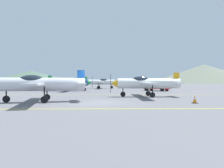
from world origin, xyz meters
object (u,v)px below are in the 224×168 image
Objects in this scene: airplane_back at (101,82)px; traffic_cone_front at (195,99)px; airplane_far at (70,82)px; car_sedan at (157,86)px; airplane_mid at (146,83)px; airplane_near at (39,84)px.

airplane_back is 14.39× the size of traffic_cone_front.
airplane_far is 22.25m from traffic_cone_front.
airplane_far reaches higher than traffic_cone_front.
car_sedan is at bearing 85.07° from traffic_cone_front.
airplane_back is 1.90× the size of car_sedan.
traffic_cone_front is (8.18, -28.42, -1.14)m from airplane_back.
airplane_mid is 22.99m from airplane_back.
airplane_near is 21.88m from car_sedan.
airplane_mid is 6.74m from traffic_cone_front.
airplane_near is 27.57m from airplane_back.
car_sedan is (13.48, 17.22, -0.59)m from airplane_near.
traffic_cone_front is (12.86, -18.12, -1.14)m from airplane_far.
car_sedan is at bearing 0.80° from airplane_far.
car_sedan is at bearing 71.35° from airplane_mid.
airplane_mid is 1.00× the size of airplane_back.
traffic_cone_front is (2.53, -6.14, -1.14)m from airplane_mid.
airplane_mid is at bearing -108.65° from car_sedan.
airplane_near is 17.05m from airplane_far.
airplane_back is 29.59m from traffic_cone_front.
airplane_back is at bearing 82.24° from airplane_near.
airplane_far is 14.32× the size of traffic_cone_front.
airplane_mid is 1.00× the size of airplane_far.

